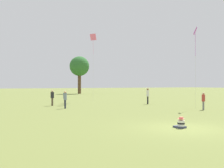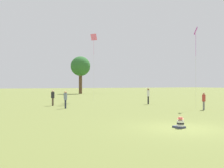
{
  "view_description": "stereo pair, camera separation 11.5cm",
  "coord_description": "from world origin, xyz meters",
  "px_view_note": "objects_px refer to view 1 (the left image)",
  "views": [
    {
      "loc": [
        -9.35,
        -9.98,
        2.2
      ],
      "look_at": [
        -0.02,
        7.64,
        2.25
      ],
      "focal_mm": 42.0,
      "sensor_mm": 36.0,
      "label": 1
    },
    {
      "loc": [
        -9.24,
        -10.03,
        2.2
      ],
      "look_at": [
        -0.02,
        7.64,
        2.25
      ],
      "focal_mm": 42.0,
      "sensor_mm": 36.0,
      "label": 2
    }
  ],
  "objects_px": {
    "person_standing_3": "(65,98)",
    "kite_3": "(195,35)",
    "distant_tree_2": "(79,67)",
    "seated_toddler": "(181,124)",
    "person_standing_0": "(148,94)",
    "kite_1": "(93,40)",
    "person_standing_4": "(65,97)",
    "person_standing_1": "(52,96)",
    "person_standing_2": "(203,99)"
  },
  "relations": [
    {
      "from": "kite_3",
      "to": "distant_tree_2",
      "type": "distance_m",
      "value": 42.29
    },
    {
      "from": "person_standing_3",
      "to": "kite_3",
      "type": "distance_m",
      "value": 13.3
    },
    {
      "from": "kite_3",
      "to": "person_standing_3",
      "type": "bearing_deg",
      "value": -25.36
    },
    {
      "from": "person_standing_0",
      "to": "person_standing_2",
      "type": "xyz_separation_m",
      "value": [
        0.36,
        -7.73,
        -0.18
      ]
    },
    {
      "from": "person_standing_0",
      "to": "person_standing_1",
      "type": "distance_m",
      "value": 10.47
    },
    {
      "from": "person_standing_3",
      "to": "kite_3",
      "type": "bearing_deg",
      "value": -80.16
    },
    {
      "from": "seated_toddler",
      "to": "kite_3",
      "type": "xyz_separation_m",
      "value": [
        8.72,
        7.55,
        6.54
      ]
    },
    {
      "from": "person_standing_1",
      "to": "person_standing_2",
      "type": "relative_size",
      "value": 1.08
    },
    {
      "from": "seated_toddler",
      "to": "person_standing_1",
      "type": "distance_m",
      "value": 16.97
    },
    {
      "from": "person_standing_1",
      "to": "person_standing_4",
      "type": "bearing_deg",
      "value": -147.01
    },
    {
      "from": "person_standing_0",
      "to": "person_standing_3",
      "type": "xyz_separation_m",
      "value": [
        -9.86,
        -0.82,
        -0.13
      ]
    },
    {
      "from": "person_standing_3",
      "to": "person_standing_4",
      "type": "distance_m",
      "value": 3.56
    },
    {
      "from": "person_standing_3",
      "to": "kite_1",
      "type": "distance_m",
      "value": 12.82
    },
    {
      "from": "person_standing_4",
      "to": "distant_tree_2",
      "type": "bearing_deg",
      "value": 176.91
    },
    {
      "from": "kite_1",
      "to": "kite_3",
      "type": "xyz_separation_m",
      "value": [
        4.04,
        -14.06,
        -1.39
      ]
    },
    {
      "from": "person_standing_4",
      "to": "seated_toddler",
      "type": "bearing_deg",
      "value": 22.72
    },
    {
      "from": "person_standing_0",
      "to": "distant_tree_2",
      "type": "distance_m",
      "value": 36.35
    },
    {
      "from": "seated_toddler",
      "to": "person_standing_0",
      "type": "height_order",
      "value": "person_standing_0"
    },
    {
      "from": "person_standing_1",
      "to": "kite_1",
      "type": "relative_size",
      "value": 0.18
    },
    {
      "from": "kite_3",
      "to": "kite_1",
      "type": "bearing_deg",
      "value": -71.05
    },
    {
      "from": "person_standing_0",
      "to": "person_standing_3",
      "type": "height_order",
      "value": "person_standing_0"
    },
    {
      "from": "person_standing_0",
      "to": "kite_1",
      "type": "xyz_separation_m",
      "value": [
        -3.36,
        7.57,
        7.06
      ]
    },
    {
      "from": "person_standing_3",
      "to": "seated_toddler",
      "type": "bearing_deg",
      "value": -134.02
    },
    {
      "from": "person_standing_1",
      "to": "kite_1",
      "type": "bearing_deg",
      "value": -101.99
    },
    {
      "from": "person_standing_1",
      "to": "person_standing_3",
      "type": "distance_m",
      "value": 3.62
    },
    {
      "from": "person_standing_3",
      "to": "person_standing_1",
      "type": "bearing_deg",
      "value": 41.74
    },
    {
      "from": "person_standing_3",
      "to": "distant_tree_2",
      "type": "height_order",
      "value": "distant_tree_2"
    },
    {
      "from": "seated_toddler",
      "to": "person_standing_0",
      "type": "xyz_separation_m",
      "value": [
        8.04,
        14.04,
        0.87
      ]
    },
    {
      "from": "seated_toddler",
      "to": "person_standing_0",
      "type": "distance_m",
      "value": 16.2
    },
    {
      "from": "seated_toddler",
      "to": "distant_tree_2",
      "type": "bearing_deg",
      "value": 72.09
    },
    {
      "from": "person_standing_3",
      "to": "kite_3",
      "type": "xyz_separation_m",
      "value": [
        10.54,
        -5.67,
        5.8
      ]
    },
    {
      "from": "kite_1",
      "to": "distant_tree_2",
      "type": "xyz_separation_m",
      "value": [
        8.69,
        27.97,
        -1.59
      ]
    },
    {
      "from": "seated_toddler",
      "to": "kite_3",
      "type": "bearing_deg",
      "value": 38.06
    },
    {
      "from": "person_standing_1",
      "to": "kite_3",
      "type": "relative_size",
      "value": 0.22
    },
    {
      "from": "person_standing_0",
      "to": "distant_tree_2",
      "type": "height_order",
      "value": "distant_tree_2"
    },
    {
      "from": "person_standing_1",
      "to": "person_standing_3",
      "type": "height_order",
      "value": "person_standing_1"
    },
    {
      "from": "person_standing_4",
      "to": "kite_1",
      "type": "height_order",
      "value": "kite_1"
    },
    {
      "from": "person_standing_4",
      "to": "person_standing_3",
      "type": "bearing_deg",
      "value": 2.69
    },
    {
      "from": "seated_toddler",
      "to": "person_standing_4",
      "type": "xyz_separation_m",
      "value": [
        -0.76,
        16.61,
        0.68
      ]
    },
    {
      "from": "person_standing_4",
      "to": "kite_1",
      "type": "xyz_separation_m",
      "value": [
        5.43,
        5.0,
        7.25
      ]
    },
    {
      "from": "person_standing_0",
      "to": "person_standing_4",
      "type": "relative_size",
      "value": 1.16
    },
    {
      "from": "distant_tree_2",
      "to": "person_standing_2",
      "type": "bearing_deg",
      "value": -96.55
    },
    {
      "from": "person_standing_0",
      "to": "kite_3",
      "type": "bearing_deg",
      "value": 53.23
    },
    {
      "from": "person_standing_2",
      "to": "kite_1",
      "type": "bearing_deg",
      "value": 155.2
    },
    {
      "from": "seated_toddler",
      "to": "person_standing_1",
      "type": "height_order",
      "value": "person_standing_1"
    },
    {
      "from": "distant_tree_2",
      "to": "person_standing_0",
      "type": "bearing_deg",
      "value": -98.53
    },
    {
      "from": "person_standing_4",
      "to": "person_standing_0",
      "type": "bearing_deg",
      "value": 93.8
    },
    {
      "from": "person_standing_3",
      "to": "distant_tree_2",
      "type": "distance_m",
      "value": 39.8
    },
    {
      "from": "person_standing_1",
      "to": "person_standing_3",
      "type": "xyz_separation_m",
      "value": [
        0.23,
        -3.61,
        -0.0
      ]
    },
    {
      "from": "kite_1",
      "to": "distant_tree_2",
      "type": "height_order",
      "value": "distant_tree_2"
    }
  ]
}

